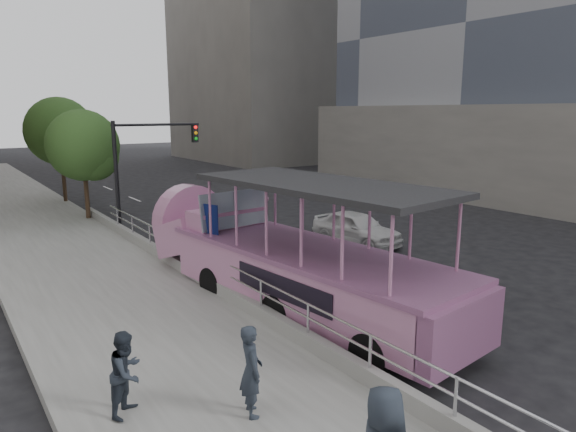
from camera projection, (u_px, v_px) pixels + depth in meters
name	position (u px, v px, depth m)	size (l,w,h in m)	color
ground	(351.00, 304.00, 15.18)	(160.00, 160.00, 0.00)	black
sidewalk	(67.00, 254.00, 19.92)	(5.50, 80.00, 0.30)	#A0A09B
kerb_wall	(225.00, 291.00, 14.93)	(0.24, 30.00, 0.36)	gray
guardrail	(224.00, 269.00, 14.80)	(0.07, 22.00, 0.71)	silver
duck_boat	(281.00, 259.00, 14.83)	(3.93, 11.71, 3.82)	black
car	(356.00, 228.00, 21.96)	(1.68, 4.16, 1.42)	silver
pedestrian_near	(251.00, 370.00, 9.00)	(0.61, 0.40, 1.68)	#272E39
pedestrian_mid	(127.00, 373.00, 9.06)	(0.75, 0.59, 1.55)	#272E39
parking_sign	(210.00, 239.00, 15.59)	(0.27, 0.60, 2.86)	black
traffic_signal	(141.00, 158.00, 23.53)	(4.20, 0.32, 5.20)	black
street_tree_near	(85.00, 148.00, 25.31)	(3.52, 3.52, 5.72)	#39291A
street_tree_far	(62.00, 134.00, 30.13)	(3.97, 3.97, 6.45)	#39291A
tower_podium	(555.00, 146.00, 39.52)	(26.00, 26.00, 6.00)	gray
midrise_stone_a	(279.00, 21.00, 60.29)	(20.00, 20.00, 32.00)	gray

